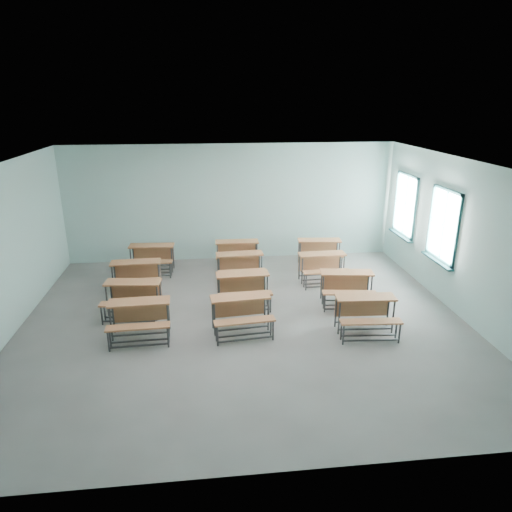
{
  "coord_description": "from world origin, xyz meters",
  "views": [
    {
      "loc": [
        -0.71,
        -8.35,
        4.35
      ],
      "look_at": [
        0.37,
        1.2,
        1.0
      ],
      "focal_mm": 32.0,
      "sensor_mm": 36.0,
      "label": 1
    }
  ],
  "objects_px": {
    "desk_unit_r2c0": "(136,272)",
    "desk_unit_r0c2": "(366,310)",
    "desk_unit_r1c2": "(347,283)",
    "desk_unit_r2c1": "(240,264)",
    "desk_unit_r2c2": "(323,264)",
    "desk_unit_r3c1": "(237,251)",
    "desk_unit_r0c1": "(241,309)",
    "desk_unit_r3c0": "(151,255)",
    "desk_unit_r1c0": "(132,294)",
    "desk_unit_r3c2": "(320,249)",
    "desk_unit_r0c0": "(139,315)",
    "desk_unit_r1c1": "(243,285)"
  },
  "relations": [
    {
      "from": "desk_unit_r0c1",
      "to": "desk_unit_r1c2",
      "type": "bearing_deg",
      "value": 17.58
    },
    {
      "from": "desk_unit_r2c2",
      "to": "desk_unit_r3c1",
      "type": "bearing_deg",
      "value": 146.2
    },
    {
      "from": "desk_unit_r1c2",
      "to": "desk_unit_r2c1",
      "type": "height_order",
      "value": "same"
    },
    {
      "from": "desk_unit_r2c1",
      "to": "desk_unit_r2c0",
      "type": "bearing_deg",
      "value": -175.9
    },
    {
      "from": "desk_unit_r1c0",
      "to": "desk_unit_r2c1",
      "type": "bearing_deg",
      "value": 39.63
    },
    {
      "from": "desk_unit_r1c1",
      "to": "desk_unit_r2c1",
      "type": "xyz_separation_m",
      "value": [
        0.04,
        1.36,
        0.0
      ]
    },
    {
      "from": "desk_unit_r1c1",
      "to": "desk_unit_r3c0",
      "type": "height_order",
      "value": "same"
    },
    {
      "from": "desk_unit_r0c0",
      "to": "desk_unit_r1c0",
      "type": "xyz_separation_m",
      "value": [
        -0.27,
        1.0,
        0.0
      ]
    },
    {
      "from": "desk_unit_r1c2",
      "to": "desk_unit_r1c1",
      "type": "bearing_deg",
      "value": -176.53
    },
    {
      "from": "desk_unit_r0c1",
      "to": "desk_unit_r1c0",
      "type": "height_order",
      "value": "same"
    },
    {
      "from": "desk_unit_r2c0",
      "to": "desk_unit_r2c2",
      "type": "relative_size",
      "value": 1.0
    },
    {
      "from": "desk_unit_r1c1",
      "to": "desk_unit_r3c0",
      "type": "distance_m",
      "value": 3.17
    },
    {
      "from": "desk_unit_r2c0",
      "to": "desk_unit_r0c1",
      "type": "bearing_deg",
      "value": -45.83
    },
    {
      "from": "desk_unit_r2c1",
      "to": "desk_unit_r3c2",
      "type": "height_order",
      "value": "same"
    },
    {
      "from": "desk_unit_r3c0",
      "to": "desk_unit_r0c2",
      "type": "bearing_deg",
      "value": -36.55
    },
    {
      "from": "desk_unit_r0c1",
      "to": "desk_unit_r0c0",
      "type": "bearing_deg",
      "value": 174.79
    },
    {
      "from": "desk_unit_r2c0",
      "to": "desk_unit_r2c1",
      "type": "bearing_deg",
      "value": 5.86
    },
    {
      "from": "desk_unit_r1c1",
      "to": "desk_unit_r3c1",
      "type": "relative_size",
      "value": 1.02
    },
    {
      "from": "desk_unit_r2c1",
      "to": "desk_unit_r3c0",
      "type": "height_order",
      "value": "same"
    },
    {
      "from": "desk_unit_r2c2",
      "to": "desk_unit_r0c0",
      "type": "bearing_deg",
      "value": -152.49
    },
    {
      "from": "desk_unit_r1c0",
      "to": "desk_unit_r1c2",
      "type": "bearing_deg",
      "value": 6.75
    },
    {
      "from": "desk_unit_r1c0",
      "to": "desk_unit_r2c2",
      "type": "relative_size",
      "value": 1.04
    },
    {
      "from": "desk_unit_r3c1",
      "to": "desk_unit_r0c2",
      "type": "bearing_deg",
      "value": -59.07
    },
    {
      "from": "desk_unit_r2c1",
      "to": "desk_unit_r3c1",
      "type": "bearing_deg",
      "value": 86.63
    },
    {
      "from": "desk_unit_r0c1",
      "to": "desk_unit_r3c1",
      "type": "xyz_separation_m",
      "value": [
        0.19,
        3.57,
        0.0
      ]
    },
    {
      "from": "desk_unit_r0c1",
      "to": "desk_unit_r3c0",
      "type": "height_order",
      "value": "same"
    },
    {
      "from": "desk_unit_r2c1",
      "to": "desk_unit_r1c0",
      "type": "bearing_deg",
      "value": -149.84
    },
    {
      "from": "desk_unit_r0c2",
      "to": "desk_unit_r2c1",
      "type": "bearing_deg",
      "value": 131.59
    },
    {
      "from": "desk_unit_r2c1",
      "to": "desk_unit_r3c0",
      "type": "bearing_deg",
      "value": 154.34
    },
    {
      "from": "desk_unit_r0c0",
      "to": "desk_unit_r2c1",
      "type": "xyz_separation_m",
      "value": [
        2.11,
        2.57,
        0.0
      ]
    },
    {
      "from": "desk_unit_r0c1",
      "to": "desk_unit_r3c0",
      "type": "relative_size",
      "value": 1.02
    },
    {
      "from": "desk_unit_r1c0",
      "to": "desk_unit_r3c1",
      "type": "distance_m",
      "value": 3.51
    },
    {
      "from": "desk_unit_r0c0",
      "to": "desk_unit_r2c1",
      "type": "relative_size",
      "value": 0.99
    },
    {
      "from": "desk_unit_r2c0",
      "to": "desk_unit_r3c2",
      "type": "relative_size",
      "value": 0.96
    },
    {
      "from": "desk_unit_r0c0",
      "to": "desk_unit_r3c1",
      "type": "bearing_deg",
      "value": 57.44
    },
    {
      "from": "desk_unit_r2c0",
      "to": "desk_unit_r2c2",
      "type": "height_order",
      "value": "same"
    },
    {
      "from": "desk_unit_r2c0",
      "to": "desk_unit_r0c0",
      "type": "bearing_deg",
      "value": -82.28
    },
    {
      "from": "desk_unit_r0c1",
      "to": "desk_unit_r1c1",
      "type": "xyz_separation_m",
      "value": [
        0.14,
        1.2,
        0.0
      ]
    },
    {
      "from": "desk_unit_r2c1",
      "to": "desk_unit_r3c1",
      "type": "xyz_separation_m",
      "value": [
        0.0,
        1.02,
        0.0
      ]
    },
    {
      "from": "desk_unit_r1c2",
      "to": "desk_unit_r0c1",
      "type": "bearing_deg",
      "value": -149.2
    },
    {
      "from": "desk_unit_r0c1",
      "to": "desk_unit_r0c2",
      "type": "relative_size",
      "value": 1.02
    },
    {
      "from": "desk_unit_r1c2",
      "to": "desk_unit_r3c2",
      "type": "relative_size",
      "value": 1.02
    },
    {
      "from": "desk_unit_r2c2",
      "to": "desk_unit_r1c0",
      "type": "bearing_deg",
      "value": -165.08
    },
    {
      "from": "desk_unit_r0c1",
      "to": "desk_unit_r3c1",
      "type": "bearing_deg",
      "value": 81.53
    },
    {
      "from": "desk_unit_r3c1",
      "to": "desk_unit_r3c0",
      "type": "bearing_deg",
      "value": -176.41
    },
    {
      "from": "desk_unit_r3c2",
      "to": "desk_unit_r0c1",
      "type": "bearing_deg",
      "value": -119.56
    },
    {
      "from": "desk_unit_r1c2",
      "to": "desk_unit_r2c1",
      "type": "bearing_deg",
      "value": 153.39
    },
    {
      "from": "desk_unit_r1c0",
      "to": "desk_unit_r1c2",
      "type": "distance_m",
      "value": 4.61
    },
    {
      "from": "desk_unit_r2c0",
      "to": "desk_unit_r0c2",
      "type": "bearing_deg",
      "value": -29.86
    },
    {
      "from": "desk_unit_r2c2",
      "to": "desk_unit_r1c2",
      "type": "bearing_deg",
      "value": -82.45
    }
  ]
}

